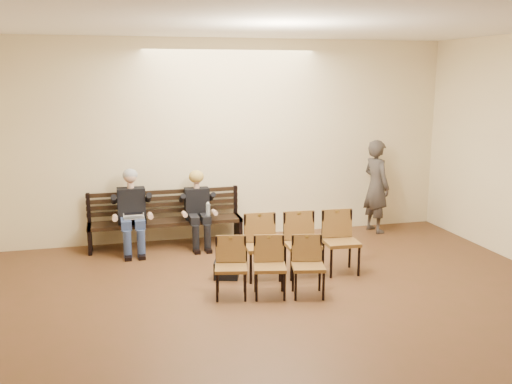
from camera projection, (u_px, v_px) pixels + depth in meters
ground at (338, 370)px, 5.69m from camera, size 10.00×10.00×0.00m
room_walls at (316, 109)px, 5.92m from camera, size 8.02×10.01×3.51m
bench at (166, 233)px, 9.74m from camera, size 2.60×0.90×0.45m
seated_man at (132, 211)px, 9.40m from camera, size 0.56×0.78×1.35m
seated_woman at (198, 212)px, 9.69m from camera, size 0.51×0.70×1.18m
laptop at (134, 219)px, 9.28m from camera, size 0.37×0.31×0.24m
water_bottle at (208, 216)px, 9.49m from camera, size 0.07×0.07×0.24m
bag at (226, 270)px, 8.21m from camera, size 0.40×0.33×0.25m
passerby at (377, 179)px, 10.49m from camera, size 0.62×0.81×1.98m
chair_row_front at (270, 268)px, 7.49m from camera, size 1.50×0.73×0.80m
chair_row_back at (302, 245)px, 8.26m from camera, size 1.69×0.61×0.93m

